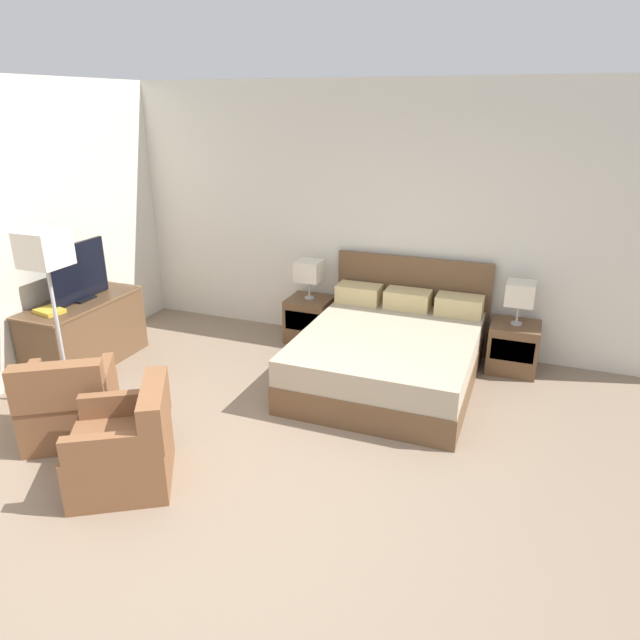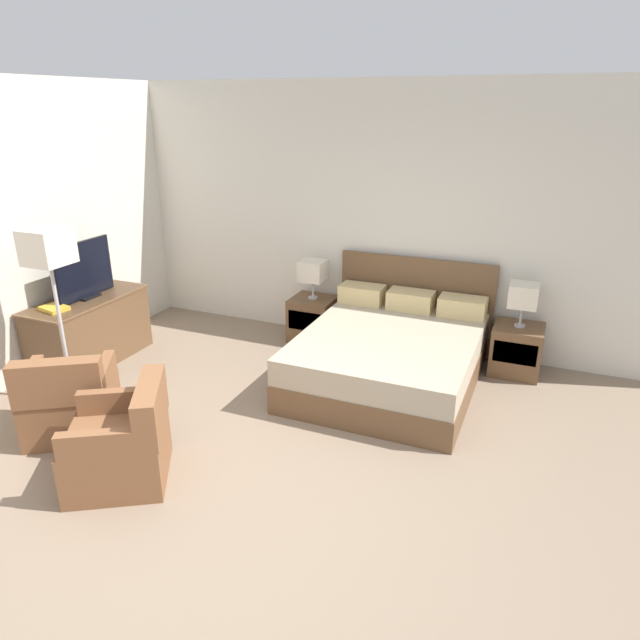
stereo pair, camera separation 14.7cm
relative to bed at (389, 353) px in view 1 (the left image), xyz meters
name	(u,v)px [view 1 (the left image)]	position (x,y,z in m)	size (l,w,h in m)	color
ground_plane	(232,512)	(-0.49, -2.31, -0.29)	(9.86, 9.86, 0.00)	#84705B
wall_back	(374,217)	(-0.49, 1.01, 1.14)	(6.99, 0.06, 2.86)	silver
wall_left	(28,233)	(-3.42, -0.96, 1.14)	(0.06, 5.09, 2.86)	silver
bed	(389,353)	(0.00, 0.00, 0.00)	(1.71, 2.00, 1.05)	brown
nightstand_left	(310,319)	(-1.13, 0.69, -0.04)	(0.49, 0.46, 0.51)	brown
nightstand_right	(513,347)	(1.13, 0.69, -0.04)	(0.49, 0.46, 0.51)	brown
table_lamp_left	(309,271)	(-1.13, 0.69, 0.54)	(0.28, 0.28, 0.44)	#B7B7BC
table_lamp_right	(520,294)	(1.13, 0.69, 0.54)	(0.28, 0.28, 0.44)	#B7B7BC
dresser	(85,332)	(-3.08, -0.78, 0.08)	(0.57, 1.30, 0.71)	brown
tv	(78,273)	(-3.07, -0.75, 0.71)	(0.18, 0.76, 0.59)	black
book_red_cover	(50,311)	(-3.08, -1.17, 0.44)	(0.26, 0.19, 0.04)	gold
armchair_by_window	(69,406)	(-2.20, -1.95, -0.01)	(0.95, 0.95, 0.76)	brown
armchair_companion	(127,448)	(-1.36, -2.28, -0.01)	(0.94, 0.94, 0.76)	brown
floor_lamp	(46,260)	(-2.65, -1.51, 1.08)	(0.34, 0.34, 1.62)	#B7B7BC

